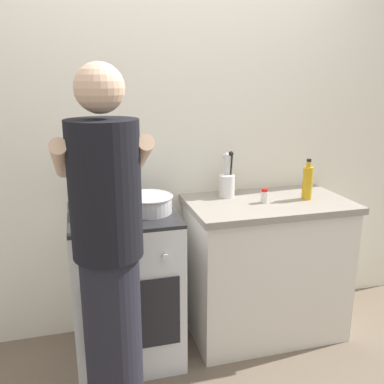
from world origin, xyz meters
TOP-DOWN VIEW (x-y plane):
  - ground at (0.00, 0.00)m, footprint 6.00×6.00m
  - back_wall at (0.20, 0.50)m, footprint 3.20×0.10m
  - countertop at (0.55, 0.15)m, footprint 1.00×0.60m
  - stove_range at (-0.35, 0.15)m, footprint 0.60×0.62m
  - pot at (-0.49, 0.15)m, footprint 0.27×0.20m
  - mixing_bowl at (-0.21, 0.12)m, footprint 0.29×0.29m
  - utensil_crock at (0.33, 0.31)m, footprint 0.10×0.10m
  - spice_bottle at (0.51, 0.12)m, footprint 0.04×0.04m
  - oil_bottle at (0.79, 0.12)m, footprint 0.06×0.06m
  - person at (-0.47, -0.41)m, footprint 0.41×0.50m

SIDE VIEW (x-z plane):
  - ground at x=0.00m, z-range 0.00..0.00m
  - stove_range at x=-0.35m, z-range 0.00..0.90m
  - countertop at x=0.55m, z-range 0.00..0.90m
  - person at x=-0.47m, z-range 0.01..1.71m
  - spice_bottle at x=0.51m, z-range 0.90..0.99m
  - pot at x=-0.49m, z-range 0.90..1.01m
  - mixing_bowl at x=-0.21m, z-range 0.90..1.00m
  - utensil_crock at x=0.33m, z-range 0.84..1.13m
  - oil_bottle at x=0.79m, z-range 0.88..1.14m
  - back_wall at x=0.20m, z-range 0.00..2.50m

